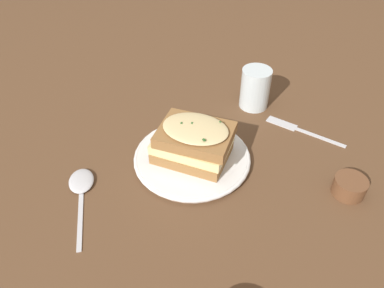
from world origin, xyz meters
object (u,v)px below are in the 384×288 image
sandwich (193,142)px  fork (296,128)px  condiment_pot (350,186)px  dinner_plate (192,158)px  water_glass (255,88)px  spoon (81,185)px

sandwich → fork: (-0.10, -0.22, -0.05)m
fork → condiment_pot: condiment_pot is taller
dinner_plate → fork: (-0.10, -0.22, -0.01)m
dinner_plate → water_glass: size_ratio=2.44×
fork → condiment_pot: bearing=-129.8°
water_glass → spoon: 0.43m
dinner_plate → fork: bearing=-114.0°
spoon → dinner_plate: bearing=7.5°
condiment_pot → spoon: bearing=40.1°
fork → condiment_pot: (-0.16, 0.10, 0.01)m
sandwich → spoon: size_ratio=1.04×
sandwich → water_glass: bearing=-84.9°
dinner_plate → condiment_pot: condiment_pot is taller
water_glass → spoon: bearing=78.4°
sandwich → water_glass: water_glass is taller
sandwich → fork: sandwich is taller
sandwich → water_glass: 0.23m
sandwich → condiment_pot: (-0.26, -0.12, -0.03)m
spoon → condiment_pot: size_ratio=2.76×
water_glass → spoon: (0.09, 0.42, -0.04)m
condiment_pot → fork: bearing=-31.4°
water_glass → fork: (-0.12, 0.01, -0.04)m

